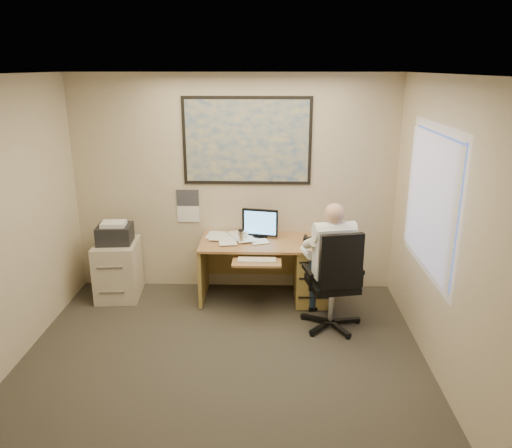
{
  "coord_description": "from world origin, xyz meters",
  "views": [
    {
      "loc": [
        0.45,
        -3.79,
        2.77
      ],
      "look_at": [
        0.3,
        1.3,
        1.15
      ],
      "focal_mm": 35.0,
      "sensor_mm": 36.0,
      "label": 1
    }
  ],
  "objects_px": {
    "person": "(333,266)",
    "filing_cabinet": "(118,264)",
    "office_chair": "(331,300)",
    "desk": "(293,265)"
  },
  "relations": [
    {
      "from": "person",
      "to": "filing_cabinet",
      "type": "bearing_deg",
      "value": 154.79
    },
    {
      "from": "office_chair",
      "to": "person",
      "type": "height_order",
      "value": "person"
    },
    {
      "from": "office_chair",
      "to": "person",
      "type": "bearing_deg",
      "value": 71.12
    },
    {
      "from": "desk",
      "to": "filing_cabinet",
      "type": "bearing_deg",
      "value": -179.74
    },
    {
      "from": "filing_cabinet",
      "to": "person",
      "type": "distance_m",
      "value": 2.66
    },
    {
      "from": "desk",
      "to": "filing_cabinet",
      "type": "xyz_separation_m",
      "value": [
        -2.17,
        -0.01,
        -0.02
      ]
    },
    {
      "from": "desk",
      "to": "office_chair",
      "type": "height_order",
      "value": "office_chair"
    },
    {
      "from": "desk",
      "to": "person",
      "type": "bearing_deg",
      "value": -59.58
    },
    {
      "from": "filing_cabinet",
      "to": "office_chair",
      "type": "xyz_separation_m",
      "value": [
        2.55,
        -0.74,
        -0.08
      ]
    },
    {
      "from": "filing_cabinet",
      "to": "office_chair",
      "type": "height_order",
      "value": "office_chair"
    }
  ]
}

